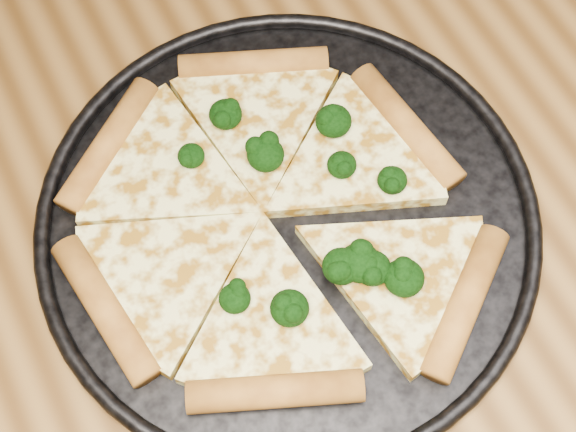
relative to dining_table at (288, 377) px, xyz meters
name	(u,v)px	position (x,y,z in m)	size (l,w,h in m)	color
dining_table	(288,377)	(0.00, 0.00, 0.00)	(1.20, 0.90, 0.75)	brown
pizza_pan	(288,220)	(0.05, 0.09, 0.10)	(0.40, 0.40, 0.02)	black
pizza	(269,216)	(0.03, 0.10, 0.11)	(0.33, 0.35, 0.02)	#FFF99C
broccoli_florets	(321,218)	(0.07, 0.07, 0.12)	(0.18, 0.22, 0.02)	black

